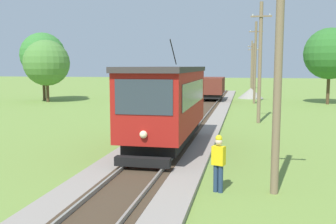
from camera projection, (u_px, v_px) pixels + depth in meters
The scene contains 12 objects.
red_tram at pixel (167, 103), 17.30m from camera, with size 2.60×8.54×4.79m.
freight_car at pixel (212, 87), 41.15m from camera, with size 2.40×5.20×2.31m.
utility_pole_near_tram at pixel (278, 75), 11.19m from camera, with size 1.40×0.25×6.96m.
utility_pole_mid at pixel (260, 62), 25.67m from camera, with size 1.40×0.56×8.11m.
utility_pole_far at pixel (255, 62), 38.78m from camera, with size 1.40×0.61×8.29m.
utility_pole_distant at pixel (253, 69), 49.65m from camera, with size 1.40×0.43×6.76m.
utility_pole_horizon at pixel (252, 64), 62.98m from camera, with size 1.40×0.48×8.01m.
gravel_pile at pixel (251, 93), 45.72m from camera, with size 3.02×3.02×1.23m, color gray.
track_worker at pixel (218, 161), 11.60m from camera, with size 0.44×0.35×1.78m.
tree_left_near at pixel (330, 54), 38.04m from camera, with size 5.12×5.12×7.65m.
tree_right_near at pixel (47, 63), 40.62m from camera, with size 4.87×4.87×6.63m.
tree_left_far at pixel (43, 55), 42.27m from camera, with size 4.93×4.93×7.53m.
Camera 1 is at (3.48, 2.09, 3.85)m, focal length 40.82 mm.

